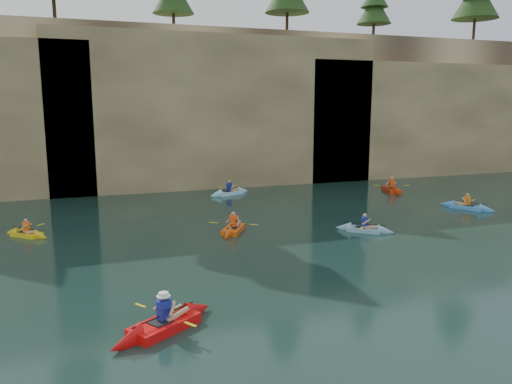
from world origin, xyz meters
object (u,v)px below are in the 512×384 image
object	(u,v)px
main_kayaker	(164,324)
kayaker_ltblue_near	(364,229)
kayaker_red_far	(391,189)
kayaker_orange	(233,229)

from	to	relation	value
main_kayaker	kayaker_ltblue_near	distance (m)	13.26
kayaker_ltblue_near	kayaker_red_far	world-z (taller)	kayaker_red_far
kayaker_red_far	kayaker_orange	bearing A→B (deg)	133.52
kayaker_ltblue_near	kayaker_red_far	bearing A→B (deg)	90.28
kayaker_ltblue_near	kayaker_orange	bearing A→B (deg)	-158.37
main_kayaker	kayaker_ltblue_near	size ratio (longest dim) A/B	1.34
kayaker_orange	main_kayaker	bearing A→B (deg)	-175.85
kayaker_orange	kayaker_ltblue_near	distance (m)	6.40
kayaker_orange	kayaker_red_far	distance (m)	15.55
main_kayaker	kayaker_red_far	bearing A→B (deg)	8.88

